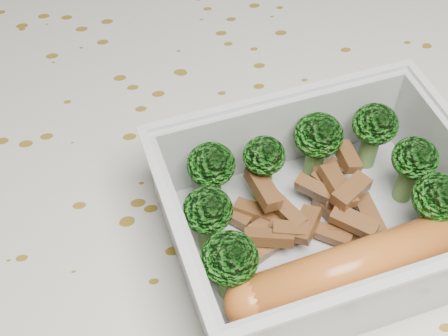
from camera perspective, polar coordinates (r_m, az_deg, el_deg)
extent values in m
cube|color=brown|center=(0.42, -0.86, -5.50)|extent=(1.40, 0.90, 0.04)
cube|color=silver|center=(0.40, -0.90, -3.69)|extent=(1.46, 0.96, 0.01)
cube|color=silver|center=(0.39, 8.47, -6.33)|extent=(0.19, 0.16, 0.00)
cube|color=silver|center=(0.40, 5.24, 3.18)|extent=(0.17, 0.03, 0.06)
cube|color=silver|center=(0.34, 13.55, -11.96)|extent=(0.17, 0.03, 0.06)
cube|color=silver|center=(0.40, 19.77, -0.42)|extent=(0.02, 0.12, 0.06)
cube|color=silver|center=(0.35, -3.57, -7.48)|extent=(0.02, 0.12, 0.06)
cube|color=silver|center=(0.38, 5.30, 6.64)|extent=(0.18, 0.03, 0.00)
cube|color=silver|center=(0.31, 14.94, -10.13)|extent=(0.18, 0.03, 0.00)
cube|color=silver|center=(0.32, -4.60, -4.93)|extent=(0.03, 0.13, 0.00)
cylinder|color=#608C3F|center=(0.39, -1.13, -1.92)|extent=(0.01, 0.01, 0.03)
ellipsoid|color=#2F7A22|center=(0.37, -1.18, 0.31)|extent=(0.03, 0.03, 0.02)
cylinder|color=#608C3F|center=(0.39, 3.53, -1.10)|extent=(0.01, 0.01, 0.03)
ellipsoid|color=#2F7A22|center=(0.37, 3.70, 1.14)|extent=(0.03, 0.03, 0.02)
cylinder|color=#608C3F|center=(0.41, 8.24, 0.73)|extent=(0.01, 0.01, 0.03)
ellipsoid|color=#2F7A22|center=(0.39, 8.64, 2.98)|extent=(0.03, 0.03, 0.03)
cylinder|color=#608C3F|center=(0.42, 13.08, 1.71)|extent=(0.01, 0.01, 0.03)
ellipsoid|color=#2F7A22|center=(0.40, 13.67, 3.93)|extent=(0.03, 0.03, 0.02)
cylinder|color=#608C3F|center=(0.37, -1.43, -6.01)|extent=(0.01, 0.01, 0.03)
ellipsoid|color=#2F7A22|center=(0.35, -1.50, -3.87)|extent=(0.03, 0.03, 0.02)
cylinder|color=#608C3F|center=(0.41, 16.30, -1.28)|extent=(0.01, 0.01, 0.03)
ellipsoid|color=#2F7A22|center=(0.39, 17.06, 0.87)|extent=(0.03, 0.03, 0.02)
cylinder|color=#608C3F|center=(0.35, 0.48, -10.25)|extent=(0.01, 0.01, 0.03)
ellipsoid|color=#2F7A22|center=(0.33, 0.51, -8.26)|extent=(0.03, 0.03, 0.03)
cylinder|color=#608C3F|center=(0.39, 18.15, -4.64)|extent=(0.01, 0.01, 0.03)
ellipsoid|color=#2F7A22|center=(0.37, 19.03, -2.57)|extent=(0.03, 0.03, 0.03)
cube|color=brown|center=(0.39, 9.55, -3.79)|extent=(0.02, 0.02, 0.01)
cube|color=brown|center=(0.39, 11.65, -5.77)|extent=(0.03, 0.02, 0.01)
cube|color=brown|center=(0.38, 5.74, -3.93)|extent=(0.02, 0.03, 0.01)
cube|color=brown|center=(0.37, 4.13, -6.38)|extent=(0.03, 0.02, 0.01)
cube|color=brown|center=(0.37, 6.09, -5.71)|extent=(0.02, 0.01, 0.01)
cube|color=brown|center=(0.37, 7.51, -5.16)|extent=(0.02, 0.03, 0.01)
cube|color=brown|center=(0.39, 3.90, -3.78)|extent=(0.03, 0.01, 0.01)
cube|color=brown|center=(0.40, 9.33, -0.47)|extent=(0.02, 0.02, 0.01)
cube|color=brown|center=(0.38, 0.90, -4.38)|extent=(0.02, 0.02, 0.01)
cube|color=brown|center=(0.38, 3.83, -5.19)|extent=(0.02, 0.02, 0.01)
cube|color=brown|center=(0.40, 11.22, 1.02)|extent=(0.01, 0.02, 0.01)
cube|color=brown|center=(0.38, 10.37, -1.60)|extent=(0.02, 0.03, 0.01)
cube|color=brown|center=(0.38, 9.97, -6.10)|extent=(0.02, 0.02, 0.01)
cube|color=brown|center=(0.41, 9.24, -1.39)|extent=(0.03, 0.02, 0.01)
cube|color=brown|center=(0.37, 3.25, -7.50)|extent=(0.03, 0.03, 0.01)
cube|color=brown|center=(0.39, 8.48, -2.01)|extent=(0.03, 0.03, 0.01)
cube|color=brown|center=(0.39, 9.34, -1.75)|extent=(0.01, 0.03, 0.01)
cube|color=brown|center=(0.38, 11.82, -4.85)|extent=(0.03, 0.03, 0.01)
cube|color=brown|center=(0.38, 2.74, -4.05)|extent=(0.03, 0.02, 0.01)
cube|color=brown|center=(0.37, 3.59, -1.83)|extent=(0.02, 0.03, 0.01)
cube|color=brown|center=(0.39, 13.18, -4.32)|extent=(0.01, 0.03, 0.01)
cube|color=brown|center=(0.38, 11.55, -2.08)|extent=(0.03, 0.02, 0.01)
cylinder|color=#C26325|center=(0.36, 11.94, -8.84)|extent=(0.13, 0.05, 0.03)
sphere|color=#C26325|center=(0.34, 2.38, -12.29)|extent=(0.03, 0.03, 0.03)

